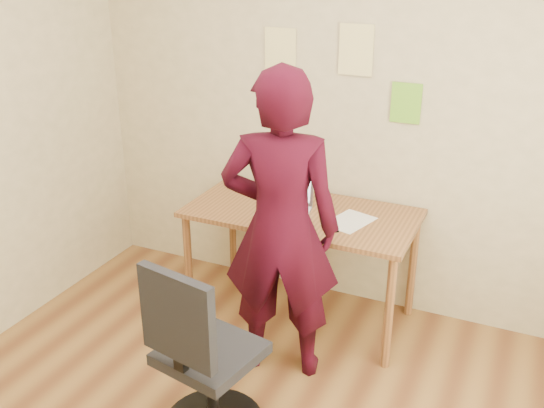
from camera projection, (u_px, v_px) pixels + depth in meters
The scene contains 10 objects.
room at pixel (200, 201), 2.27m from camera, with size 3.58×3.58×2.78m.
desk at pixel (302, 224), 3.75m from camera, with size 1.40×0.70×0.74m.
laptop at pixel (285, 202), 3.71m from camera, with size 0.35×0.33×0.23m.
paper_sheet at pixel (350, 221), 3.57m from camera, with size 0.21×0.30×0.00m, color white.
phone at pixel (331, 228), 3.48m from camera, with size 0.12×0.13×0.01m.
wall_note_left at pixel (280, 52), 3.79m from camera, with size 0.21×0.00×0.30m, color #FDEE97.
wall_note_mid at pixel (356, 50), 3.58m from camera, with size 0.21×0.00×0.30m, color #FDEE97.
wall_note_right at pixel (406, 103), 3.57m from camera, with size 0.18×0.00×0.24m, color #78CE2E.
office_chair at pixel (202, 365), 2.85m from camera, with size 0.50×0.51×0.96m.
person at pixel (281, 228), 3.19m from camera, with size 0.63×0.41×1.73m, color #330614.
Camera 1 is at (1.11, -1.79, 2.22)m, focal length 40.00 mm.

